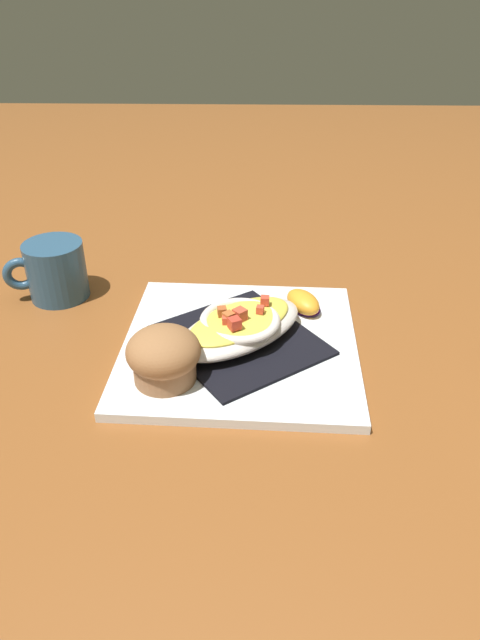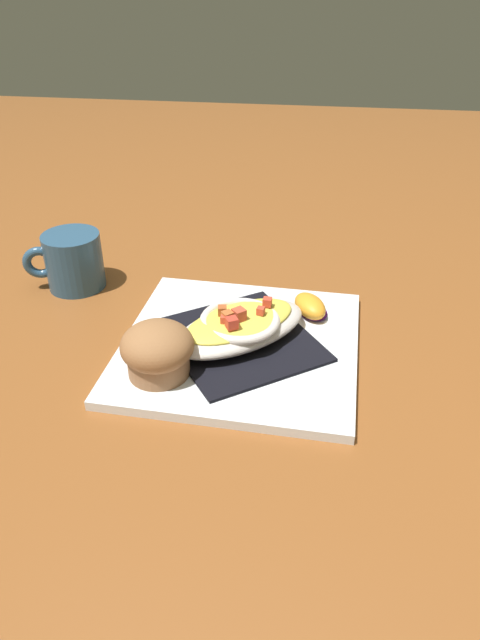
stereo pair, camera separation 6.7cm
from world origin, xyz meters
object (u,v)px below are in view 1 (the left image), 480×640
(gratin_dish, at_px, (240,325))
(orange_garnish, at_px, (303,303))
(square_plate, at_px, (240,345))
(coffee_mug, at_px, (56,274))
(muffin, at_px, (164,356))

(gratin_dish, height_order, orange_garnish, gratin_dish)
(gratin_dish, bearing_deg, square_plate, -108.43)
(gratin_dish, bearing_deg, coffee_mug, -25.79)
(square_plate, bearing_deg, muffin, 42.57)
(muffin, bearing_deg, orange_garnish, -137.38)
(gratin_dish, relative_size, muffin, 2.34)
(muffin, bearing_deg, square_plate, -137.43)
(coffee_mug, bearing_deg, orange_garnish, 171.70)
(square_plate, height_order, orange_garnish, orange_garnish)
(square_plate, xyz_separation_m, orange_garnish, (-0.08, -0.07, 0.02))
(orange_garnish, xyz_separation_m, coffee_mug, (0.33, -0.05, 0.01))
(muffin, bearing_deg, coffee_mug, -48.29)
(square_plate, relative_size, gratin_dish, 1.48)
(muffin, height_order, coffee_mug, coffee_mug)
(square_plate, bearing_deg, gratin_dish, 71.57)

